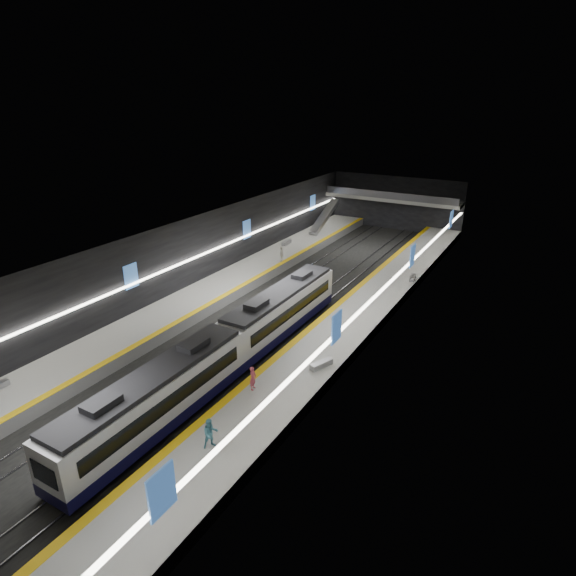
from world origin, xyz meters
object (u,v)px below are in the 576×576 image
Objects in this scene: bench_left_far at (287,242)px; escalator at (324,217)px; passenger_right_a at (253,378)px; passenger_left_a at (282,254)px; bench_right_far at (413,278)px; train at (229,346)px; passenger_right_b at (210,434)px; bench_right_near at (321,364)px.

escalator is at bearing 78.16° from bench_left_far.
passenger_left_a is at bearing 16.37° from passenger_right_a.
escalator is 4.72× the size of passenger_right_a.
bench_left_far is 1.09× the size of bench_right_far.
train is at bearing -117.01° from bench_right_far.
train is 29.74m from bench_left_far.
passenger_right_b is 1.01× the size of passenger_left_a.
bench_right_far is at bearing -17.65° from passenger_right_a.
train is at bearing -74.70° from escalator.
bench_right_near reaches higher than bench_right_far.
passenger_right_a is 0.93× the size of passenger_right_b.
bench_right_near is 1.02× the size of passenger_left_a.
bench_left_far is at bearing -96.87° from escalator.
passenger_right_b is (-1.61, -10.70, 0.69)m from bench_right_near.
passenger_right_a is at bearing -107.78° from bench_right_far.
train is 16.19× the size of bench_right_near.
passenger_right_b is (-2.26, -31.39, 0.69)m from bench_right_far.
passenger_left_a is (2.99, -6.33, 0.67)m from bench_left_far.
passenger_left_a reaches higher than bench_left_far.
bench_right_near is 23.67m from passenger_left_a.
train is 9.46m from passenger_right_b.
passenger_left_a is (-15.09, -1.96, 0.69)m from bench_right_far.
train reaches higher than bench_right_far.
bench_right_near is at bearing -102.04° from bench_right_far.
bench_left_far is (-1.08, -8.97, -1.66)m from escalator.
passenger_right_b reaches higher than bench_right_far.
escalator is 4.41× the size of passenger_left_a.
train is 4.29m from passenger_right_a.
passenger_right_a is (3.62, -2.27, -0.35)m from train.
train is at bearing 0.23° from passenger_left_a.
passenger_left_a is (-12.84, 29.43, -0.01)m from passenger_right_b.
train is at bearing 66.38° from passenger_right_b.
bench_left_far is at bearing -175.33° from passenger_left_a.
train reaches higher than passenger_right_a.
train is 22.75m from passenger_left_a.
train is at bearing 47.88° from passenger_right_a.
passenger_right_b is at bearing 2.95° from passenger_left_a.
passenger_right_a is at bearing 46.99° from passenger_right_b.
train is 17.74× the size of passenger_right_a.
passenger_right_a is at bearing -68.75° from bench_left_far.
passenger_right_b reaches higher than passenger_right_a.
bench_left_far is 18.60m from bench_right_far.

